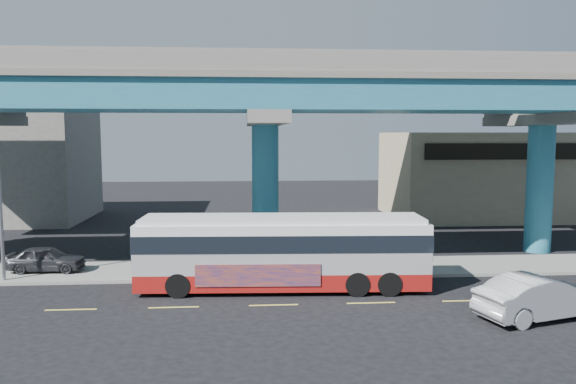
{
  "coord_description": "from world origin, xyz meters",
  "views": [
    {
      "loc": [
        -1.06,
        -22.36,
        6.9
      ],
      "look_at": [
        0.9,
        4.0,
        4.15
      ],
      "focal_mm": 35.0,
      "sensor_mm": 36.0,
      "label": 1
    }
  ],
  "objects": [
    {
      "name": "parked_car",
      "position": [
        -10.93,
        5.57,
        0.77
      ],
      "size": [
        1.74,
        3.78,
        1.25
      ],
      "primitive_type": "imported",
      "rotation": [
        0.0,
        0.0,
        1.53
      ],
      "color": "#2C2D31",
      "rests_on": "sidewalk"
    },
    {
      "name": "stop_sign",
      "position": [
        3.39,
        4.18,
        2.04
      ],
      "size": [
        0.74,
        0.33,
        2.61
      ],
      "rotation": [
        0.0,
        0.0,
        0.0
      ],
      "color": "gray",
      "rests_on": "sidewalk"
    },
    {
      "name": "transit_bus",
      "position": [
        0.53,
        2.05,
        1.79
      ],
      "size": [
        12.88,
        3.35,
        3.27
      ],
      "rotation": [
        0.0,
        0.0,
        -0.05
      ],
      "color": "maroon",
      "rests_on": "ground"
    },
    {
      "name": "sidewalk",
      "position": [
        0.0,
        5.5,
        0.07
      ],
      "size": [
        70.0,
        4.0,
        0.15
      ],
      "primitive_type": "cube",
      "color": "gray",
      "rests_on": "ground"
    },
    {
      "name": "lane_markings",
      "position": [
        -0.0,
        -0.3,
        0.01
      ],
      "size": [
        58.0,
        0.12,
        0.01
      ],
      "color": "#D8C64C",
      "rests_on": "ground"
    },
    {
      "name": "sedan",
      "position": [
        9.86,
        -2.67,
        0.83
      ],
      "size": [
        4.44,
        5.95,
        1.65
      ],
      "primitive_type": "imported",
      "rotation": [
        0.0,
        0.0,
        1.85
      ],
      "color": "#A7A8AC",
      "rests_on": "ground"
    },
    {
      "name": "viaduct",
      "position": [
        -0.0,
        9.11,
        9.14
      ],
      "size": [
        52.0,
        12.4,
        11.7
      ],
      "color": "#20667C",
      "rests_on": "ground"
    },
    {
      "name": "building_beige",
      "position": [
        18.0,
        22.98,
        3.51
      ],
      "size": [
        14.0,
        10.23,
        7.0
      ],
      "color": "tan",
      "rests_on": "ground"
    },
    {
      "name": "ground",
      "position": [
        0.0,
        0.0,
        0.0
      ],
      "size": [
        120.0,
        120.0,
        0.0
      ],
      "primitive_type": "plane",
      "color": "black",
      "rests_on": "ground"
    },
    {
      "name": "building_concrete",
      "position": [
        -20.0,
        24.0,
        4.5
      ],
      "size": [
        12.0,
        10.0,
        9.0
      ],
      "primitive_type": "cube",
      "color": "gray",
      "rests_on": "ground"
    }
  ]
}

